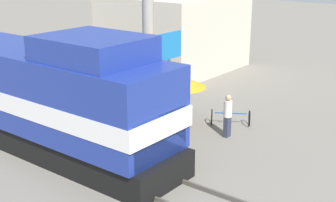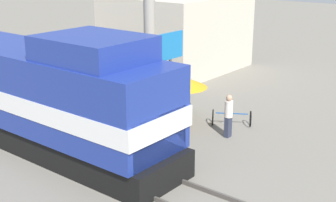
{
  "view_description": "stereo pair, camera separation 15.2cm",
  "coord_description": "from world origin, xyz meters",
  "px_view_note": "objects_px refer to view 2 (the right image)",
  "views": [
    {
      "loc": [
        -10.5,
        -11.63,
        7.26
      ],
      "look_at": [
        1.2,
        -2.51,
        2.54
      ],
      "focal_mm": 50.0,
      "sensor_mm": 36.0,
      "label": 1
    },
    {
      "loc": [
        -10.41,
        -11.75,
        7.26
      ],
      "look_at": [
        1.2,
        -2.51,
        2.54
      ],
      "focal_mm": 50.0,
      "sensor_mm": 36.0,
      "label": 2
    }
  ],
  "objects_px": {
    "vendor_umbrella": "(183,82)",
    "billboard_sign": "(171,53)",
    "utility_pole": "(149,4)",
    "bicycle": "(232,118)",
    "locomotive": "(22,89)",
    "person_bystander": "(229,114)"
  },
  "relations": [
    {
      "from": "billboard_sign",
      "to": "bicycle",
      "type": "xyz_separation_m",
      "value": [
        -0.05,
        -3.45,
        -2.45
      ]
    },
    {
      "from": "locomotive",
      "to": "utility_pole",
      "type": "xyz_separation_m",
      "value": [
        5.09,
        -2.4,
        3.13
      ]
    },
    {
      "from": "vendor_umbrella",
      "to": "billboard_sign",
      "type": "relative_size",
      "value": 0.58
    },
    {
      "from": "utility_pole",
      "to": "bicycle",
      "type": "height_order",
      "value": "utility_pole"
    },
    {
      "from": "utility_pole",
      "to": "bicycle",
      "type": "bearing_deg",
      "value": -69.48
    },
    {
      "from": "billboard_sign",
      "to": "person_bystander",
      "type": "bearing_deg",
      "value": -107.91
    },
    {
      "from": "vendor_umbrella",
      "to": "billboard_sign",
      "type": "height_order",
      "value": "billboard_sign"
    },
    {
      "from": "locomotive",
      "to": "person_bystander",
      "type": "relative_size",
      "value": 8.81
    },
    {
      "from": "person_bystander",
      "to": "bicycle",
      "type": "xyz_separation_m",
      "value": [
        1.25,
        0.58,
        -0.63
      ]
    },
    {
      "from": "person_bystander",
      "to": "bicycle",
      "type": "bearing_deg",
      "value": 24.98
    },
    {
      "from": "locomotive",
      "to": "vendor_umbrella",
      "type": "bearing_deg",
      "value": -37.79
    },
    {
      "from": "utility_pole",
      "to": "vendor_umbrella",
      "type": "relative_size",
      "value": 4.73
    },
    {
      "from": "person_bystander",
      "to": "bicycle",
      "type": "relative_size",
      "value": 1.0
    },
    {
      "from": "bicycle",
      "to": "person_bystander",
      "type": "bearing_deg",
      "value": -6.45
    },
    {
      "from": "vendor_umbrella",
      "to": "locomotive",
      "type": "bearing_deg",
      "value": 142.21
    },
    {
      "from": "billboard_sign",
      "to": "person_bystander",
      "type": "distance_m",
      "value": 4.61
    },
    {
      "from": "billboard_sign",
      "to": "bicycle",
      "type": "relative_size",
      "value": 2.08
    },
    {
      "from": "billboard_sign",
      "to": "person_bystander",
      "type": "height_order",
      "value": "billboard_sign"
    },
    {
      "from": "utility_pole",
      "to": "vendor_umbrella",
      "type": "height_order",
      "value": "utility_pole"
    },
    {
      "from": "locomotive",
      "to": "utility_pole",
      "type": "height_order",
      "value": "utility_pole"
    },
    {
      "from": "locomotive",
      "to": "billboard_sign",
      "type": "relative_size",
      "value": 4.25
    },
    {
      "from": "locomotive",
      "to": "bicycle",
      "type": "xyz_separation_m",
      "value": [
        6.42,
        -5.95,
        -1.67
      ]
    }
  ]
}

